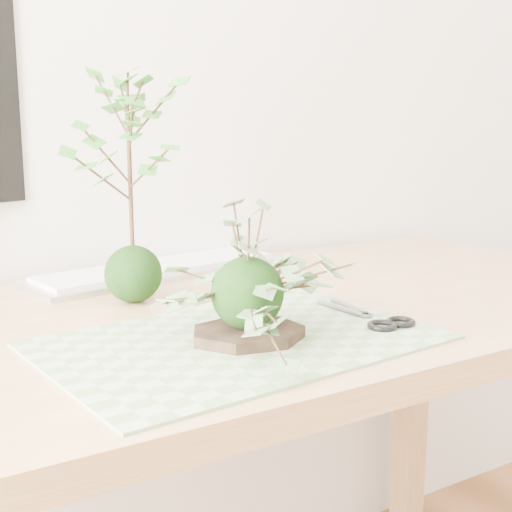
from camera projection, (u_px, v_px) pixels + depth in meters
name	position (u px, v px, depth m)	size (l,w,h in m)	color
desk	(196.00, 371.00, 1.08)	(1.60, 0.70, 0.74)	tan
cutting_mat	(240.00, 341.00, 0.94)	(0.50, 0.33, 0.00)	#668E59
stone_dish	(248.00, 334.00, 0.93)	(0.16, 0.16, 0.01)	black
ivy_kokedama	(247.00, 259.00, 0.91)	(0.31, 0.31, 0.19)	black
maple_kokedama	(128.00, 132.00, 1.09)	(0.25, 0.25, 0.38)	black
keyboard	(158.00, 270.00, 1.33)	(0.51, 0.22, 0.02)	#BBBBC3
scissors	(381.00, 320.00, 1.01)	(0.08, 0.17, 0.01)	gray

